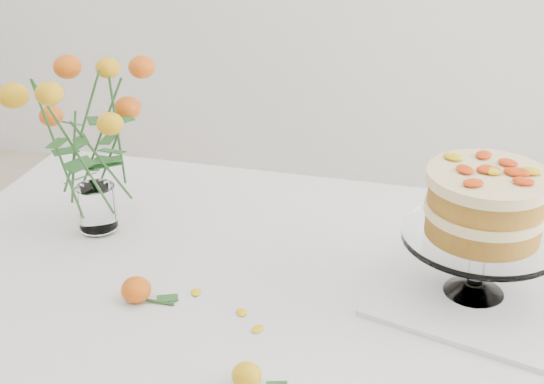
{
  "coord_description": "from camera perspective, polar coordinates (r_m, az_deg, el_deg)",
  "views": [
    {
      "loc": [
        0.31,
        -1.2,
        1.54
      ],
      "look_at": [
        -0.01,
        0.05,
        0.91
      ],
      "focal_mm": 50.0,
      "sensor_mm": 36.0,
      "label": 1
    }
  ],
  "objects": [
    {
      "name": "stray_petal_c",
      "position": [
        1.32,
        -1.1,
        -10.28
      ],
      "size": [
        0.03,
        0.02,
        0.0
      ],
      "primitive_type": "ellipsoid",
      "color": "yellow",
      "rests_on": "table"
    },
    {
      "name": "napkin",
      "position": [
        1.45,
        14.89,
        -7.44
      ],
      "size": [
        0.4,
        0.4,
        0.01
      ],
      "primitive_type": "cube",
      "rotation": [
        0.0,
        0.0,
        -0.27
      ],
      "color": "silver",
      "rests_on": "table"
    },
    {
      "name": "loose_rose_near",
      "position": [
        1.19,
        -1.92,
        -13.63
      ],
      "size": [
        0.08,
        0.05,
        0.04
      ],
      "rotation": [
        0.0,
        0.0,
        -0.12
      ],
      "color": "orange",
      "rests_on": "table"
    },
    {
      "name": "cake_stand",
      "position": [
        1.36,
        15.71,
        -1.34
      ],
      "size": [
        0.28,
        0.28,
        0.25
      ],
      "rotation": [
        0.0,
        0.0,
        0.01
      ],
      "color": "white",
      "rests_on": "napkin"
    },
    {
      "name": "rose_vase",
      "position": [
        1.56,
        -13.73,
        4.98
      ],
      "size": [
        0.31,
        0.31,
        0.41
      ],
      "rotation": [
        0.0,
        0.0,
        0.17
      ],
      "color": "white",
      "rests_on": "table"
    },
    {
      "name": "stray_petal_b",
      "position": [
        1.36,
        -2.29,
        -9.05
      ],
      "size": [
        0.03,
        0.02,
        0.0
      ],
      "primitive_type": "ellipsoid",
      "color": "yellow",
      "rests_on": "table"
    },
    {
      "name": "stray_petal_a",
      "position": [
        1.42,
        -5.74,
        -7.52
      ],
      "size": [
        0.03,
        0.02,
        0.0
      ],
      "primitive_type": "ellipsoid",
      "color": "yellow",
      "rests_on": "table"
    },
    {
      "name": "loose_rose_far",
      "position": [
        1.4,
        -10.17,
        -7.26
      ],
      "size": [
        0.1,
        0.06,
        0.05
      ],
      "rotation": [
        0.0,
        0.0,
        0.01
      ],
      "color": "#CD410A",
      "rests_on": "table"
    },
    {
      "name": "table",
      "position": [
        1.51,
        0.04,
        -8.81
      ],
      "size": [
        1.43,
        0.93,
        0.76
      ],
      "color": "tan",
      "rests_on": "ground"
    }
  ]
}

